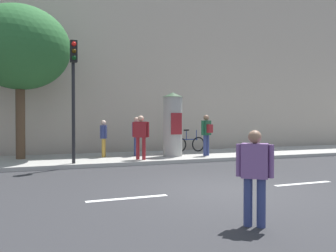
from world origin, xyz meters
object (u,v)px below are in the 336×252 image
object	(u,v)px
poster_column	(173,124)
pedestrian_in_dark_shirt	(207,131)
pedestrian_with_bag	(104,136)
street_tree	(20,48)
traffic_light	(74,81)
pedestrian_with_backpack	(255,171)
bicycle_leaning	(189,144)
pedestrian_in_red_top	(141,133)
pedestrian_in_light_jacket	(136,133)

from	to	relation	value
poster_column	pedestrian_in_dark_shirt	world-z (taller)	poster_column
pedestrian_with_bag	street_tree	bearing A→B (deg)	171.39
traffic_light	street_tree	distance (m)	3.31
pedestrian_with_backpack	bicycle_leaning	distance (m)	11.11
pedestrian_in_red_top	traffic_light	bearing A→B (deg)	-171.68
traffic_light	pedestrian_in_red_top	distance (m)	3.21
traffic_light	pedestrian_in_light_jacket	size ratio (longest dim) A/B	2.58
pedestrian_with_bag	pedestrian_in_red_top	bearing A→B (deg)	-50.83
poster_column	bicycle_leaning	bearing A→B (deg)	45.15
poster_column	pedestrian_in_red_top	distance (m)	1.90
pedestrian_with_bag	bicycle_leaning	xyz separation A→B (m)	(4.29, 0.80, -0.50)
bicycle_leaning	pedestrian_with_bag	bearing A→B (deg)	-169.44
pedestrian_with_backpack	bicycle_leaning	world-z (taller)	pedestrian_with_backpack
pedestrian_with_backpack	pedestrian_in_red_top	bearing A→B (deg)	86.23
pedestrian_in_dark_shirt	pedestrian_with_bag	bearing A→B (deg)	166.00
pedestrian_with_backpack	pedestrian_in_dark_shirt	world-z (taller)	pedestrian_in_dark_shirt
traffic_light	pedestrian_with_bag	distance (m)	3.06
traffic_light	pedestrian_in_red_top	xyz separation A→B (m)	(2.57, 0.38, -1.88)
traffic_light	bicycle_leaning	world-z (taller)	traffic_light
street_tree	pedestrian_with_backpack	bearing A→B (deg)	-69.24
pedestrian_with_backpack	pedestrian_with_bag	world-z (taller)	pedestrian_with_bag
pedestrian_in_dark_shirt	pedestrian_in_red_top	xyz separation A→B (m)	(-3.08, -0.39, -0.03)
pedestrian_with_backpack	bicycle_leaning	xyz separation A→B (m)	(3.64, 10.49, -0.35)
poster_column	pedestrian_in_red_top	bearing A→B (deg)	-153.88
poster_column	bicycle_leaning	size ratio (longest dim) A/B	1.55
poster_column	pedestrian_with_backpack	distance (m)	9.34
pedestrian_with_backpack	pedestrian_in_red_top	size ratio (longest dim) A/B	0.89
street_tree	bicycle_leaning	xyz separation A→B (m)	(7.50, 0.31, -4.00)
street_tree	pedestrian_with_bag	size ratio (longest dim) A/B	3.93
pedestrian_with_bag	bicycle_leaning	distance (m)	4.39
pedestrian_with_backpack	pedestrian_in_light_jacket	world-z (taller)	pedestrian_in_light_jacket
pedestrian_in_red_top	poster_column	bearing A→B (deg)	26.12
traffic_light	street_tree	bearing A→B (deg)	128.29
pedestrian_in_red_top	bicycle_leaning	distance (m)	3.89
pedestrian_with_bag	traffic_light	bearing A→B (deg)	-127.01
traffic_light	pedestrian_in_light_jacket	xyz separation A→B (m)	(2.81, 1.88, -1.92)
traffic_light	pedestrian_with_bag	world-z (taller)	traffic_light
poster_column	bicycle_leaning	world-z (taller)	poster_column
street_tree	pedestrian_with_backpack	distance (m)	11.48
street_tree	pedestrian_in_dark_shirt	bearing A→B (deg)	-11.71
pedestrian_in_light_jacket	pedestrian_in_red_top	world-z (taller)	pedestrian_in_red_top
pedestrian_in_red_top	pedestrian_with_bag	world-z (taller)	pedestrian_in_red_top
traffic_light	pedestrian_with_backpack	xyz separation A→B (m)	(2.03, -7.86, -2.17)
traffic_light	pedestrian_in_red_top	world-z (taller)	traffic_light
pedestrian_in_dark_shirt	bicycle_leaning	size ratio (longest dim) A/B	1.00
pedestrian_with_backpack	pedestrian_in_light_jacket	distance (m)	9.77
pedestrian_in_dark_shirt	pedestrian_in_light_jacket	world-z (taller)	pedestrian_in_dark_shirt
pedestrian_in_dark_shirt	pedestrian_with_bag	size ratio (longest dim) A/B	1.15
pedestrian_in_dark_shirt	pedestrian_in_light_jacket	distance (m)	3.05
poster_column	street_tree	xyz separation A→B (m)	(-6.07, 1.12, 3.00)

